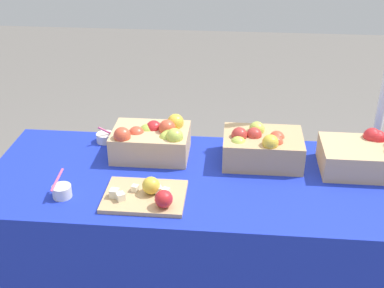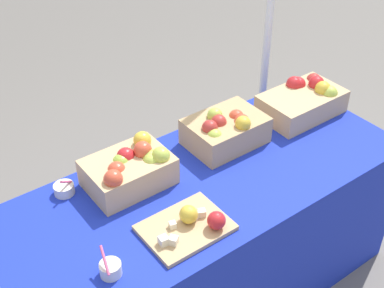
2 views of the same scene
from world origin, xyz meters
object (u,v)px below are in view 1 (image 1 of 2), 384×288
object	(u,v)px
apple_crate_middle	(262,147)
apple_crate_right	(153,140)
cutting_board_front	(148,195)
sample_bowl_near	(105,137)
sample_bowl_mid	(62,191)
apple_crate_left	(373,156)

from	to	relation	value
apple_crate_middle	apple_crate_right	bearing A→B (deg)	178.52
apple_crate_middle	cutting_board_front	distance (m)	0.59
apple_crate_right	cutting_board_front	xyz separation A→B (m)	(0.04, -0.37, -0.06)
sample_bowl_near	sample_bowl_mid	world-z (taller)	sample_bowl_mid
apple_crate_left	sample_bowl_near	distance (m)	1.26
sample_bowl_near	apple_crate_left	bearing A→B (deg)	-7.05
sample_bowl_near	sample_bowl_mid	size ratio (longest dim) A/B	0.90
apple_crate_middle	apple_crate_right	world-z (taller)	apple_crate_right
apple_crate_left	apple_crate_middle	size ratio (longest dim) A/B	1.17
apple_crate_middle	sample_bowl_near	bearing A→B (deg)	170.62
apple_crate_middle	apple_crate_left	bearing A→B (deg)	-3.38
sample_bowl_mid	apple_crate_middle	bearing A→B (deg)	23.93
sample_bowl_near	sample_bowl_mid	bearing A→B (deg)	-96.82
apple_crate_right	sample_bowl_mid	xyz separation A→B (m)	(-0.32, -0.38, -0.05)
apple_crate_right	sample_bowl_near	distance (m)	0.29
sample_bowl_near	sample_bowl_mid	distance (m)	0.49
apple_crate_left	cutting_board_front	size ratio (longest dim) A/B	1.26
apple_crate_right	apple_crate_left	bearing A→B (deg)	-2.42
apple_crate_middle	sample_bowl_mid	xyz separation A→B (m)	(-0.82, -0.36, -0.05)
sample_bowl_near	cutting_board_front	bearing A→B (deg)	-58.30
apple_crate_middle	sample_bowl_near	size ratio (longest dim) A/B	3.68
apple_crate_right	cutting_board_front	bearing A→B (deg)	-83.90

